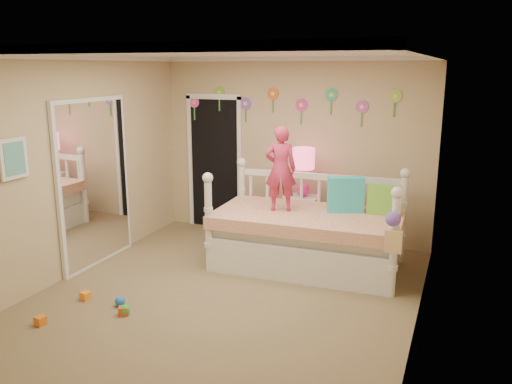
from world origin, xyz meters
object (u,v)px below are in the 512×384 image
at_px(child, 281,169).
at_px(nightstand, 302,221).
at_px(table_lamp, 303,164).
at_px(daybed, 308,218).

bearing_deg(child, nightstand, -114.88).
height_order(child, table_lamp, child).
xyz_separation_m(daybed, child, (-0.36, -0.02, 0.60)).
distance_m(daybed, child, 0.70).
relative_size(daybed, nightstand, 3.23).
height_order(daybed, table_lamp, table_lamp).
distance_m(nightstand, table_lamp, 0.81).
relative_size(nightstand, table_lamp, 1.07).
bearing_deg(daybed, child, -178.66).
bearing_deg(nightstand, child, -98.11).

